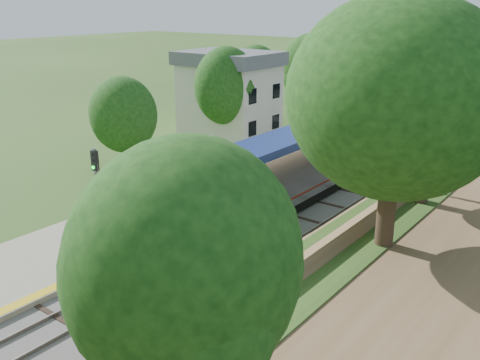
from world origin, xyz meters
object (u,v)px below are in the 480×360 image
Objects in this scene: lamppost_far at (147,194)px; signal_platform at (98,192)px; station_building at (229,95)px; train at (475,89)px; signal_farside at (384,160)px.

lamppost_far is 4.34m from signal_platform.
signal_platform reaches higher than lamppost_far.
train is at bearing 64.91° from station_building.
lamppost_far is 0.78× the size of signal_platform.
train is (14.00, 29.90, -1.83)m from station_building.
station_building reaches higher than train.
station_building is 0.09× the size of train.
signal_platform is at bearing -64.95° from station_building.
signal_platform is at bearing -75.29° from lamppost_far.
lamppost_far is at bearing -94.53° from train.
signal_platform is 0.81× the size of signal_farside.
station_building reaches higher than signal_platform.
train is at bearing 85.47° from lamppost_far.
signal_platform is (-2.90, -53.65, 1.52)m from train.
lamppost_far is (10.06, -19.80, -1.78)m from station_building.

